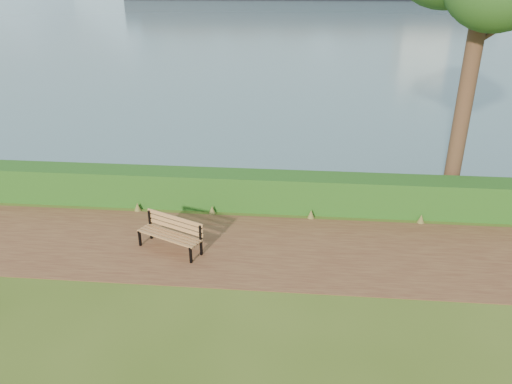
# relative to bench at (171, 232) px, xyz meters

# --- Properties ---
(ground) EXTENTS (140.00, 140.00, 0.00)m
(ground) POSITION_rel_bench_xyz_m (1.73, -0.12, -0.47)
(ground) COLOR #3D5317
(ground) RESTS_ON ground
(path) EXTENTS (40.00, 3.40, 0.01)m
(path) POSITION_rel_bench_xyz_m (1.73, 0.18, -0.47)
(path) COLOR #5A2D1E
(path) RESTS_ON ground
(hedge) EXTENTS (32.00, 0.85, 1.00)m
(hedge) POSITION_rel_bench_xyz_m (1.73, 2.48, 0.03)
(hedge) COLOR #163F12
(hedge) RESTS_ON ground
(bench) EXTENTS (1.69, 1.12, 0.82)m
(bench) POSITION_rel_bench_xyz_m (0.00, 0.00, 0.00)
(bench) COLOR black
(bench) RESTS_ON ground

